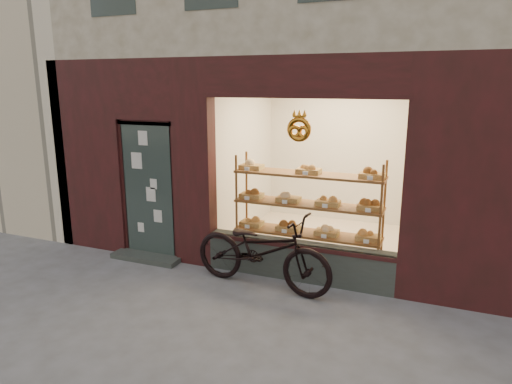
% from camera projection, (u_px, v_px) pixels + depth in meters
% --- Properties ---
extents(ground, '(90.00, 90.00, 0.00)m').
position_uv_depth(ground, '(198.00, 349.00, 4.83)').
color(ground, '#4F4F4F').
extents(display_shelf, '(2.20, 0.45, 1.70)m').
position_uv_depth(display_shelf, '(308.00, 215.00, 6.76)').
color(display_shelf, brown).
rests_on(display_shelf, ground).
extents(bicycle, '(2.09, 0.92, 1.07)m').
position_uv_depth(bicycle, '(262.00, 250.00, 6.18)').
color(bicycle, black).
rests_on(bicycle, ground).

